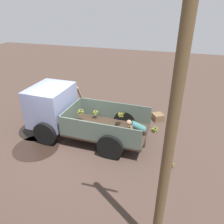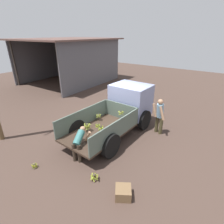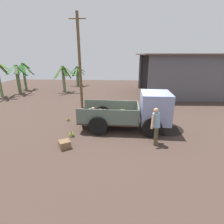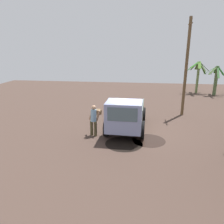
{
  "view_description": "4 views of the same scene",
  "coord_description": "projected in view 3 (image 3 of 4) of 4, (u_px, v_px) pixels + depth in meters",
  "views": [
    {
      "loc": [
        -3.7,
        6.47,
        5.08
      ],
      "look_at": [
        -1.57,
        -0.67,
        1.2
      ],
      "focal_mm": 35.0,
      "sensor_mm": 36.0,
      "label": 1
    },
    {
      "loc": [
        -6.29,
        -4.54,
        4.27
      ],
      "look_at": [
        -0.68,
        -0.53,
        1.17
      ],
      "focal_mm": 28.0,
      "sensor_mm": 36.0,
      "label": 2
    },
    {
      "loc": [
        -0.76,
        -9.28,
        3.84
      ],
      "look_at": [
        -1.24,
        -1.1,
        1.12
      ],
      "focal_mm": 28.0,
      "sensor_mm": 36.0,
      "label": 3
    },
    {
      "loc": [
        11.57,
        0.27,
        4.63
      ],
      "look_at": [
        -0.29,
        -1.29,
        1.06
      ],
      "focal_mm": 35.0,
      "sensor_mm": 36.0,
      "label": 4
    }
  ],
  "objects": [
    {
      "name": "banana_palm_1",
      "position": [
        77.0,
        76.0,
        21.85
      ],
      "size": [
        2.2,
        2.1,
        2.44
      ],
      "color": "#517144",
      "rests_on": "ground"
    },
    {
      "name": "cargo_truck",
      "position": [
        145.0,
        110.0,
        9.13
      ],
      "size": [
        4.75,
        2.25,
        2.01
      ],
      "rotation": [
        0.0,
        0.0,
        -0.03
      ],
      "color": "#392A20",
      "rests_on": "ground"
    },
    {
      "name": "mud_patch_1",
      "position": [
        165.0,
        129.0,
        9.45
      ],
      "size": [
        1.88,
        1.88,
        0.01
      ],
      "primitive_type": "cylinder",
      "color": "black",
      "rests_on": "ground"
    },
    {
      "name": "person_foreground_visitor",
      "position": [
        156.0,
        124.0,
        7.59
      ],
      "size": [
        0.51,
        0.71,
        1.69
      ],
      "rotation": [
        0.0,
        0.0,
        2.87
      ],
      "color": "#4A4228",
      "rests_on": "ground"
    },
    {
      "name": "wooden_crate_0",
      "position": [
        65.0,
        144.0,
        7.51
      ],
      "size": [
        0.62,
        0.62,
        0.32
      ],
      "primitive_type": "cube",
      "rotation": [
        0.0,
        0.0,
        5.28
      ],
      "color": "brown",
      "rests_on": "ground"
    },
    {
      "name": "banana_bunch_on_ground_1",
      "position": [
        68.0,
        119.0,
        10.55
      ],
      "size": [
        0.21,
        0.21,
        0.18
      ],
      "color": "brown",
      "rests_on": "ground"
    },
    {
      "name": "ground",
      "position": [
        135.0,
        125.0,
        9.96
      ],
      "size": [
        36.0,
        36.0,
        0.0
      ],
      "primitive_type": "plane",
      "color": "#46352D"
    },
    {
      "name": "banana_palm_4",
      "position": [
        24.0,
        75.0,
        19.22
      ],
      "size": [
        1.86,
        2.52,
        2.95
      ],
      "color": "#556F4C",
      "rests_on": "ground"
    },
    {
      "name": "banana_bunch_on_ground_0",
      "position": [
        72.0,
        134.0,
        8.54
      ],
      "size": [
        0.3,
        0.3,
        0.24
      ],
      "color": "#423C2B",
      "rests_on": "ground"
    },
    {
      "name": "mud_patch_0",
      "position": [
        151.0,
        120.0,
        10.65
      ],
      "size": [
        1.72,
        1.72,
        0.01
      ],
      "primitive_type": "cylinder",
      "color": "black",
      "rests_on": "ground"
    },
    {
      "name": "utility_pole",
      "position": [
        80.0,
        62.0,
        12.21
      ],
      "size": [
        1.14,
        0.2,
        6.49
      ],
      "color": "brown",
      "rests_on": "ground"
    },
    {
      "name": "banana_palm_2",
      "position": [
        18.0,
        79.0,
        17.34
      ],
      "size": [
        2.3,
        2.09,
        2.87
      ],
      "color": "#51663D",
      "rests_on": "ground"
    },
    {
      "name": "person_worker_loading",
      "position": [
        87.0,
        115.0,
        9.44
      ],
      "size": [
        0.8,
        0.63,
        1.13
      ],
      "rotation": [
        0.0,
        0.0,
        0.32
      ],
      "color": "#362B22",
      "rests_on": "ground"
    },
    {
      "name": "banana_palm_0",
      "position": [
        64.0,
        78.0,
        18.13
      ],
      "size": [
        2.35,
        2.14,
        2.74
      ],
      "color": "#657752",
      "rests_on": "ground"
    },
    {
      "name": "warehouse_shed",
      "position": [
        188.0,
        66.0,
        16.86
      ],
      "size": [
        8.53,
        7.26,
        3.89
      ],
      "rotation": [
        0.0,
        0.0,
        0.03
      ],
      "color": "#57565C",
      "rests_on": "ground"
    }
  ]
}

